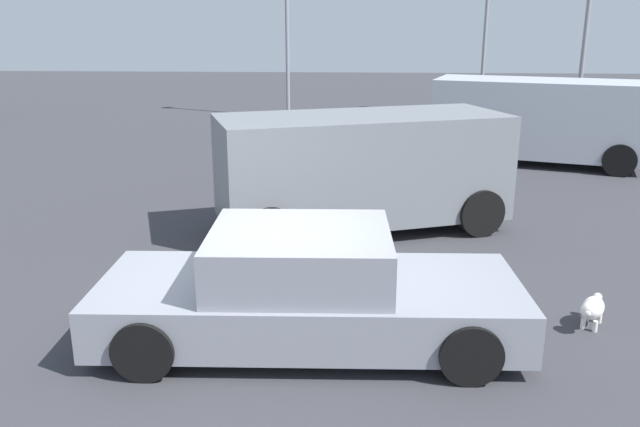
% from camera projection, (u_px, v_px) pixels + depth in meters
% --- Properties ---
extents(ground_plane, '(80.00, 80.00, 0.00)m').
position_uv_depth(ground_plane, '(283.00, 330.00, 7.54)').
color(ground_plane, '#38383D').
extents(sedan_foreground, '(4.71, 2.07, 1.30)m').
position_uv_depth(sedan_foreground, '(307.00, 291.00, 7.14)').
color(sedan_foreground, gray).
rests_on(sedan_foreground, ground_plane).
extents(dog, '(0.44, 0.61, 0.40)m').
position_uv_depth(dog, '(592.00, 308.00, 7.53)').
color(dog, white).
rests_on(dog, ground_plane).
extents(van_white, '(5.43, 3.45, 2.08)m').
position_uv_depth(van_white, '(538.00, 118.00, 16.24)').
color(van_white, '#B2B7C1').
rests_on(van_white, ground_plane).
extents(suv_dark, '(5.16, 3.41, 1.98)m').
position_uv_depth(suv_dark, '(362.00, 168.00, 10.92)').
color(suv_dark, gray).
rests_on(suv_dark, ground_plane).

